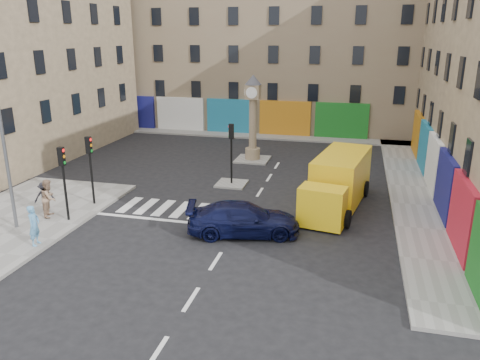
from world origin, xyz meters
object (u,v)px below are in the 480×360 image
at_px(traffic_light_left_far, 90,159).
at_px(traffic_light_island, 231,144).
at_px(traffic_light_left_near, 63,172).
at_px(pedestrian_dark, 45,197).
at_px(pedestrian_tan, 49,198).
at_px(navy_sedan, 243,219).
at_px(yellow_van, 338,182).
at_px(clock_pillar, 253,113).
at_px(lamp_post, 2,131).
at_px(pedestrian_blue, 34,225).

height_order(traffic_light_left_far, traffic_light_island, traffic_light_left_far).
relative_size(traffic_light_left_near, pedestrian_dark, 2.38).
relative_size(traffic_light_left_far, pedestrian_tan, 1.92).
relative_size(navy_sedan, yellow_van, 0.67).
bearing_deg(clock_pillar, lamp_post, -118.35).
bearing_deg(lamp_post, navy_sedan, 11.36).
distance_m(traffic_light_left_near, navy_sedan, 9.00).
xyz_separation_m(traffic_light_left_far, navy_sedan, (8.77, -1.66, -1.87)).
xyz_separation_m(traffic_light_left_near, pedestrian_tan, (-1.16, 0.23, -1.51)).
xyz_separation_m(clock_pillar, pedestrian_tan, (-7.46, -13.57, -2.43)).
distance_m(clock_pillar, navy_sedan, 13.57).
distance_m(navy_sedan, pedestrian_dark, 10.62).
height_order(pedestrian_blue, pedestrian_tan, pedestrian_tan).
bearing_deg(traffic_light_island, pedestrian_tan, -134.56).
bearing_deg(traffic_light_left_far, clock_pillar, 61.06).
relative_size(pedestrian_tan, pedestrian_dark, 1.24).
bearing_deg(pedestrian_dark, traffic_light_island, 5.47).
relative_size(navy_sedan, pedestrian_dark, 3.35).
xyz_separation_m(traffic_light_island, pedestrian_dark, (-8.15, -7.01, -1.66)).
height_order(traffic_light_left_near, clock_pillar, clock_pillar).
distance_m(lamp_post, pedestrian_tan, 4.09).
bearing_deg(navy_sedan, yellow_van, -53.49).
xyz_separation_m(navy_sedan, yellow_van, (4.06, 4.95, 0.60)).
distance_m(clock_pillar, yellow_van, 10.63).
bearing_deg(pedestrian_blue, traffic_light_left_far, -4.93).
distance_m(lamp_post, yellow_van, 16.70).
height_order(pedestrian_blue, pedestrian_dark, pedestrian_blue).
height_order(traffic_light_left_near, navy_sedan, traffic_light_left_near).
bearing_deg(pedestrian_blue, clock_pillar, -27.98).
bearing_deg(traffic_light_left_far, pedestrian_tan, -118.02).
height_order(traffic_light_island, pedestrian_tan, traffic_light_island).
bearing_deg(yellow_van, navy_sedan, -119.28).
bearing_deg(pedestrian_dark, pedestrian_blue, -94.90).
xyz_separation_m(traffic_light_left_near, yellow_van, (12.83, 5.69, -1.26)).
relative_size(navy_sedan, pedestrian_blue, 2.87).
bearing_deg(traffic_light_island, traffic_light_left_near, -128.93).
distance_m(traffic_light_island, clock_pillar, 6.07).
bearing_deg(traffic_light_left_near, traffic_light_island, 51.07).
relative_size(clock_pillar, pedestrian_dark, 3.93).
bearing_deg(pedestrian_blue, navy_sedan, -75.06).
bearing_deg(traffic_light_island, lamp_post, -131.71).
bearing_deg(pedestrian_tan, pedestrian_dark, 33.44).
xyz_separation_m(traffic_light_island, yellow_van, (6.53, -2.11, -1.23)).
bearing_deg(yellow_van, traffic_light_left_near, -146.02).
bearing_deg(yellow_van, lamp_post, -144.24).
xyz_separation_m(traffic_light_left_far, lamp_post, (-1.90, -3.80, 2.17)).
bearing_deg(clock_pillar, traffic_light_left_far, -118.94).
height_order(traffic_light_left_far, clock_pillar, clock_pillar).
height_order(pedestrian_tan, pedestrian_dark, pedestrian_tan).
distance_m(traffic_light_left_near, traffic_light_left_far, 2.40).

